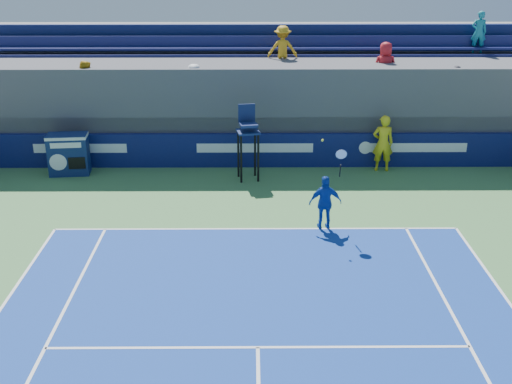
{
  "coord_description": "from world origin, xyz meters",
  "views": [
    {
      "loc": [
        -0.11,
        -4.04,
        7.35
      ],
      "look_at": [
        0.0,
        11.5,
        1.25
      ],
      "focal_mm": 45.0,
      "sensor_mm": 36.0,
      "label": 1
    }
  ],
  "objects_px": {
    "match_clock": "(69,153)",
    "umpire_chair": "(248,135)",
    "ball_person": "(383,143)",
    "tennis_player": "(325,202)"
  },
  "relations": [
    {
      "from": "match_clock",
      "to": "tennis_player",
      "type": "bearing_deg",
      "value": -28.83
    },
    {
      "from": "match_clock",
      "to": "umpire_chair",
      "type": "relative_size",
      "value": 0.56
    },
    {
      "from": "umpire_chair",
      "to": "tennis_player",
      "type": "relative_size",
      "value": 0.96
    },
    {
      "from": "match_clock",
      "to": "tennis_player",
      "type": "distance_m",
      "value": 9.25
    },
    {
      "from": "match_clock",
      "to": "umpire_chair",
      "type": "bearing_deg",
      "value": -4.95
    },
    {
      "from": "umpire_chair",
      "to": "ball_person",
      "type": "bearing_deg",
      "value": 10.05
    },
    {
      "from": "tennis_player",
      "to": "ball_person",
      "type": "bearing_deg",
      "value": 62.72
    },
    {
      "from": "umpire_chair",
      "to": "tennis_player",
      "type": "height_order",
      "value": "tennis_player"
    },
    {
      "from": "umpire_chair",
      "to": "tennis_player",
      "type": "xyz_separation_m",
      "value": [
        2.11,
        -3.94,
        -0.75
      ]
    },
    {
      "from": "ball_person",
      "to": "match_clock",
      "type": "distance_m",
      "value": 10.56
    }
  ]
}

